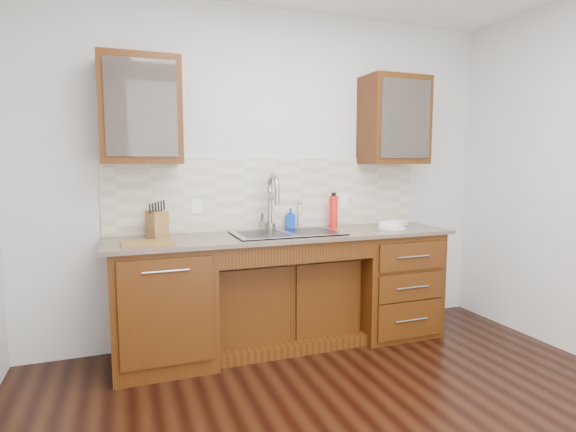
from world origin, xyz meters
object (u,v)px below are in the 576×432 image
object	(u,v)px
soap_bottle	(291,218)
plate	(392,228)
knife_block	(157,224)
water_bottle	(333,212)
cutting_board	(148,243)

from	to	relation	value
soap_bottle	plate	bearing A→B (deg)	-2.61
knife_block	water_bottle	bearing A→B (deg)	-16.19
plate	cutting_board	bearing A→B (deg)	-178.26
plate	knife_block	distance (m)	1.89
soap_bottle	water_bottle	bearing A→B (deg)	9.89
soap_bottle	water_bottle	xyz separation A→B (m)	(0.37, -0.06, 0.05)
cutting_board	soap_bottle	bearing A→B (deg)	17.48
plate	cutting_board	world-z (taller)	cutting_board
water_bottle	cutting_board	xyz separation A→B (m)	(-1.54, -0.31, -0.13)
soap_bottle	cutting_board	size ratio (longest dim) A/B	0.50
water_bottle	knife_block	distance (m)	1.46
water_bottle	cutting_board	distance (m)	1.58
water_bottle	plate	bearing A→B (deg)	-30.88
water_bottle	knife_block	world-z (taller)	water_bottle
soap_bottle	cutting_board	xyz separation A→B (m)	(-1.17, -0.37, -0.08)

